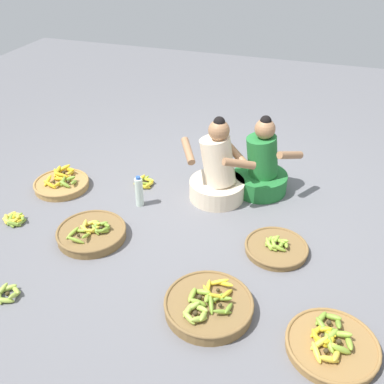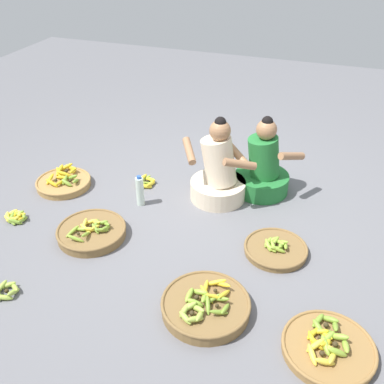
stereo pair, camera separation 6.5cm
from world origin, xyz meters
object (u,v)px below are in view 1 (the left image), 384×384
Objects in this scene: vendor_woman_front at (217,173)px; loose_bananas_near_vendor at (15,219)px; banana_basket_front_left at (92,233)px; water_bottle at (139,192)px; banana_basket_front_right at (62,183)px; banana_basket_near_bicycle at (209,305)px; banana_basket_front_center at (332,345)px; loose_bananas_back_center at (7,293)px; vendor_woman_behind at (261,168)px; loose_bananas_back_right at (144,182)px; banana_basket_mid_left at (276,248)px.

vendor_woman_front is 3.41× the size of loose_bananas_near_vendor.
water_bottle is at bearing 72.20° from banana_basket_front_left.
loose_bananas_near_vendor is at bearing -178.53° from banana_basket_front_left.
vendor_woman_front is 1.55m from banana_basket_front_right.
banana_basket_near_bicycle is at bearing -30.41° from banana_basket_front_right.
banana_basket_front_center is 2.84× the size of loose_bananas_back_center.
banana_basket_near_bicycle is at bearing -76.54° from vendor_woman_front.
vendor_woman_front is 0.45m from vendor_woman_behind.
water_bottle is (0.86, -0.04, 0.10)m from banana_basket_front_right.
loose_bananas_near_vendor is at bearing -131.86° from loose_bananas_back_right.
banana_basket_front_center is (0.79, -1.70, -0.21)m from vendor_woman_behind.
water_bottle is (-1.00, -0.61, -0.10)m from vendor_woman_behind.
loose_bananas_near_vendor is at bearing -97.60° from banana_basket_front_right.
banana_basket_front_center reaches higher than loose_bananas_back_center.
banana_basket_near_bicycle reaches higher than loose_bananas_back_right.
banana_basket_near_bicycle is 1.25m from banana_basket_front_left.
banana_basket_near_bicycle is at bearing -51.96° from loose_bananas_back_right.
banana_basket_near_bicycle is 1.05× the size of banana_basket_front_center.
vendor_woman_front reaches higher than banana_basket_front_right.
banana_basket_front_left is at bearing 165.21° from banana_basket_front_center.
vendor_woman_front reaches higher than loose_bananas_back_center.
vendor_woman_behind is at bearing 17.00° from banana_basket_front_right.
water_bottle reaches higher than banana_basket_front_right.
banana_basket_front_left is 0.82m from loose_bananas_back_center.
banana_basket_near_bicycle is at bearing 12.90° from loose_bananas_back_center.
banana_basket_front_right is (-0.67, 0.61, -0.00)m from banana_basket_front_left.
loose_bananas_back_right is 1.25m from loose_bananas_near_vendor.
banana_basket_front_center is 2.53× the size of loose_bananas_back_right.
banana_basket_front_left is 1.09× the size of banana_basket_front_right.
loose_bananas_back_right is at bearing -179.63° from vendor_woman_front.
banana_basket_near_bicycle is at bearing 175.86° from banana_basket_front_center.
banana_basket_front_left is 0.61m from water_bottle.
loose_bananas_back_right is 0.95× the size of loose_bananas_near_vendor.
banana_basket_front_right is (-1.86, -0.57, -0.20)m from vendor_woman_behind.
loose_bananas_back_center reaches higher than loose_bananas_near_vendor.
banana_basket_front_left is at bearing -168.22° from banana_basket_mid_left.
banana_basket_front_center is (1.15, -1.44, -0.22)m from vendor_woman_front.
loose_bananas_back_center is (-1.74, -1.10, -0.01)m from banana_basket_mid_left.
water_bottle is at bearing 32.24° from loose_bananas_near_vendor.
vendor_woman_front is 2.71× the size of water_bottle.
loose_bananas_back_right is (-1.42, 0.60, -0.01)m from banana_basket_mid_left.
loose_bananas_back_center is at bearing -126.12° from vendor_woman_behind.
banana_basket_mid_left is (0.67, -0.61, -0.23)m from vendor_woman_front.
vendor_woman_front is 3.58× the size of loose_bananas_back_right.
banana_basket_front_left is at bearing -95.02° from loose_bananas_back_right.
banana_basket_front_center is at bearing -10.43° from loose_bananas_near_vendor.
banana_basket_mid_left is 1.34m from water_bottle.
vendor_woman_front is 1.34× the size of banana_basket_near_bicycle.
banana_basket_near_bicycle reaches higher than banana_basket_front_right.
vendor_woman_behind reaches higher than water_bottle.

